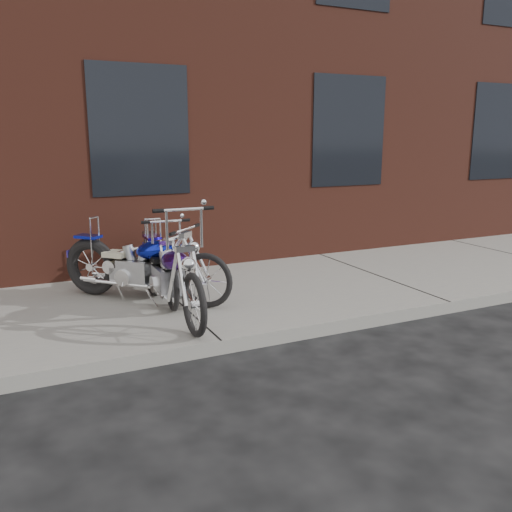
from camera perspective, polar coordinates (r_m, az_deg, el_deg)
ground at (r=5.48m, az=-3.64°, el=-10.34°), size 120.00×120.00×0.00m
sidewalk at (r=6.79m, az=-8.35°, el=-5.20°), size 22.00×3.00×0.15m
building_brick at (r=12.97m, az=-17.95°, el=20.27°), size 22.00×10.00×8.00m
chopper_purple at (r=6.22m, az=-9.03°, el=-2.21°), size 0.55×2.27×1.28m
chopper_blue at (r=6.72m, az=-11.91°, el=-1.21°), size 1.69×1.69×0.99m
chopper_third at (r=7.00m, az=-10.12°, el=-0.98°), size 0.49×2.03×1.03m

